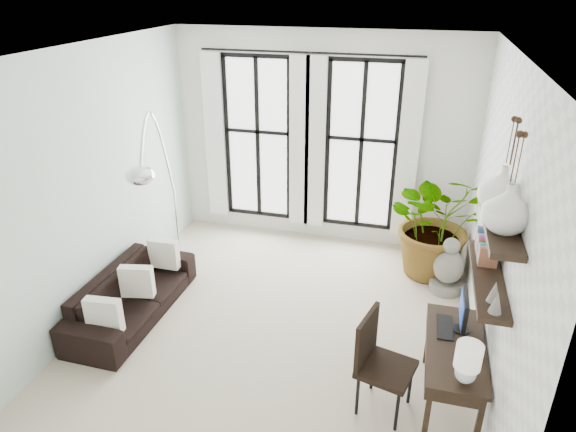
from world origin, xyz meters
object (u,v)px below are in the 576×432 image
(desk_chair, at_px, (378,357))
(arc_lamp, at_px, (155,153))
(plant, at_px, (438,222))
(desk, at_px, (455,352))
(sofa, at_px, (132,295))
(buddha, at_px, (448,269))

(desk_chair, relative_size, arc_lamp, 0.43)
(plant, bearing_deg, desk, -86.41)
(sofa, xyz_separation_m, plant, (3.58, 2.00, 0.50))
(desk, relative_size, buddha, 1.60)
(desk, bearing_deg, sofa, 170.71)
(sofa, distance_m, arc_lamp, 1.77)
(desk, bearing_deg, buddha, 89.37)
(buddha, bearing_deg, desk_chair, -107.30)
(plant, height_order, buddha, plant)
(desk_chair, distance_m, buddha, 2.42)
(arc_lamp, bearing_deg, sofa, -97.53)
(plant, height_order, arc_lamp, arc_lamp)
(desk, height_order, arc_lamp, arc_lamp)
(plant, xyz_separation_m, desk_chair, (-0.53, -2.73, -0.21))
(buddha, bearing_deg, arc_lamp, -167.87)
(sofa, relative_size, arc_lamp, 0.82)
(sofa, distance_m, plant, 4.14)
(desk, distance_m, buddha, 2.20)
(plant, distance_m, desk_chair, 2.79)
(desk, distance_m, desk_chair, 0.71)
(sofa, bearing_deg, plant, -59.74)
(sofa, xyz_separation_m, desk, (3.75, -0.61, 0.41))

